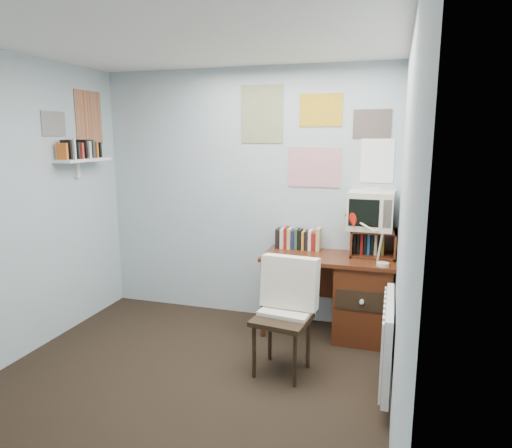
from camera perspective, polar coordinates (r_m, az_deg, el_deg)
The scene contains 14 objects.
ground at distance 3.50m, azimuth -10.97°, elevation -21.10°, with size 3.50×3.50×0.00m, color black.
back_wall at distance 4.62m, azimuth -1.40°, elevation 3.57°, with size 3.00×0.02×2.50m, color #A3AFBA.
right_wall at distance 2.67m, azimuth 17.76°, elevation -2.51°, with size 0.02×3.50×2.50m, color #A3AFBA.
ceiling at distance 3.04m, azimuth -12.84°, elevation 23.11°, with size 3.00×3.50×0.02m, color white.
desk at distance 4.34m, azimuth 12.52°, elevation -8.70°, with size 1.20×0.55×0.76m.
desk_chair at distance 3.62m, azimuth 3.26°, elevation -11.85°, with size 0.45×0.43×0.88m, color black.
desk_lamp at distance 3.98m, azimuth 15.69°, elevation -2.44°, with size 0.27×0.23×0.38m, color #AD170B.
tv_riser at distance 4.30m, azimuth 14.48°, elevation -2.29°, with size 0.40×0.30×0.25m, color #542513.
crt_tv at distance 4.26m, azimuth 14.21°, elevation 1.90°, with size 0.40×0.37×0.38m, color beige.
book_row at distance 4.44m, azimuth 6.37°, elevation -1.79°, with size 0.60×0.14×0.22m, color #542513.
radiator at distance 3.46m, azimuth 16.16°, elevation -13.85°, with size 0.09×0.80×0.60m, color white.
wall_shelf at distance 4.67m, azimuth -20.77°, elevation 7.50°, with size 0.20×0.62×0.24m, color white.
posters_back at distance 4.41m, azimuth 7.37°, elevation 10.95°, with size 1.20×0.01×0.90m, color white.
posters_left at distance 4.72m, azimuth -22.02°, elevation 12.07°, with size 0.01×0.70×0.60m, color white.
Camera 1 is at (1.44, -2.60, 1.85)m, focal length 32.00 mm.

